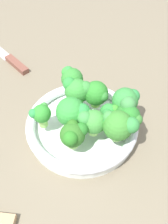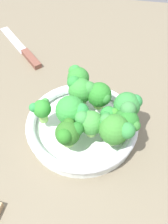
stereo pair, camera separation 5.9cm
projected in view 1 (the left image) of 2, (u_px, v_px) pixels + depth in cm
name	position (u px, v px, depth cm)	size (l,w,h in cm)	color
ground_plane	(82.00, 124.00, 67.89)	(130.00, 130.00, 2.50)	#726853
bowl	(84.00, 126.00, 63.30)	(26.28, 26.28, 4.09)	white
broccoli_floret_0	(77.00, 90.00, 62.18)	(5.78, 6.97, 7.22)	#8BBD6A
broccoli_floret_1	(95.00, 93.00, 62.24)	(5.80, 6.35, 6.71)	#96CC59
broccoli_floret_2	(73.00, 134.00, 54.61)	(5.97, 5.87, 6.23)	#9BD866
broccoli_floret_3	(109.00, 113.00, 59.17)	(4.36, 4.32, 5.21)	#8BCA69
broccoli_floret_4	(92.00, 121.00, 56.54)	(5.24, 6.15, 6.70)	#A2DB69
broccoli_floret_5	(73.00, 112.00, 57.82)	(6.52, 7.64, 7.49)	#A2DA67
broccoli_floret_6	(71.00, 78.00, 64.88)	(5.38, 5.35, 6.97)	#88B85E
broccoli_floret_7	(118.00, 125.00, 55.08)	(6.37, 7.36, 7.64)	#9CCD6F
broccoli_floret_8	(128.00, 116.00, 57.44)	(5.27, 5.46, 6.52)	#84B25C
broccoli_floret_9	(41.00, 114.00, 58.14)	(4.50, 4.73, 6.00)	#9EDA68
broccoli_floret_10	(126.00, 101.00, 59.78)	(7.20, 6.30, 7.54)	#81B052
knife	(8.00, 58.00, 82.73)	(21.08, 19.91, 1.50)	silver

